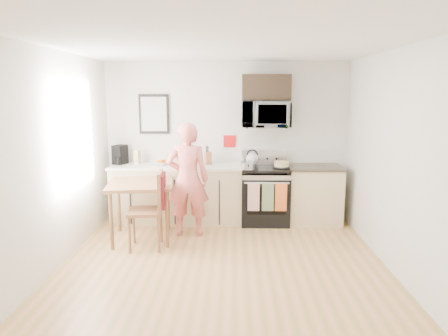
{
  "coord_description": "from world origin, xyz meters",
  "views": [
    {
      "loc": [
        0.13,
        -4.34,
        2.07
      ],
      "look_at": [
        -0.01,
        1.0,
        1.08
      ],
      "focal_mm": 32.0,
      "sensor_mm": 36.0,
      "label": 1
    }
  ],
  "objects_px": {
    "person": "(188,180)",
    "dining_table": "(141,189)",
    "cake": "(282,165)",
    "range": "(265,196)",
    "chair": "(156,199)",
    "microwave": "(266,114)"
  },
  "relations": [
    {
      "from": "person",
      "to": "dining_table",
      "type": "bearing_deg",
      "value": 16.81
    },
    {
      "from": "cake",
      "to": "range",
      "type": "bearing_deg",
      "value": 171.4
    },
    {
      "from": "cake",
      "to": "dining_table",
      "type": "bearing_deg",
      "value": -159.5
    },
    {
      "from": "person",
      "to": "chair",
      "type": "bearing_deg",
      "value": 54.27
    },
    {
      "from": "range",
      "to": "person",
      "type": "distance_m",
      "value": 1.39
    },
    {
      "from": "microwave",
      "to": "chair",
      "type": "bearing_deg",
      "value": -141.24
    },
    {
      "from": "person",
      "to": "microwave",
      "type": "bearing_deg",
      "value": -148.3
    },
    {
      "from": "chair",
      "to": "cake",
      "type": "distance_m",
      "value": 2.13
    },
    {
      "from": "cake",
      "to": "microwave",
      "type": "bearing_deg",
      "value": 150.86
    },
    {
      "from": "range",
      "to": "cake",
      "type": "bearing_deg",
      "value": -8.6
    },
    {
      "from": "person",
      "to": "dining_table",
      "type": "relative_size",
      "value": 1.88
    },
    {
      "from": "microwave",
      "to": "dining_table",
      "type": "bearing_deg",
      "value": -153.22
    },
    {
      "from": "chair",
      "to": "cake",
      "type": "height_order",
      "value": "chair"
    },
    {
      "from": "chair",
      "to": "dining_table",
      "type": "bearing_deg",
      "value": 125.7
    },
    {
      "from": "microwave",
      "to": "dining_table",
      "type": "xyz_separation_m",
      "value": [
        -1.83,
        -0.92,
        -1.02
      ]
    },
    {
      "from": "range",
      "to": "dining_table",
      "type": "distance_m",
      "value": 2.03
    },
    {
      "from": "range",
      "to": "microwave",
      "type": "xyz_separation_m",
      "value": [
        -0.0,
        0.1,
        1.32
      ]
    },
    {
      "from": "person",
      "to": "cake",
      "type": "height_order",
      "value": "person"
    },
    {
      "from": "microwave",
      "to": "chair",
      "type": "height_order",
      "value": "microwave"
    },
    {
      "from": "range",
      "to": "cake",
      "type": "xyz_separation_m",
      "value": [
        0.26,
        -0.04,
        0.53
      ]
    },
    {
      "from": "range",
      "to": "dining_table",
      "type": "relative_size",
      "value": 1.3
    },
    {
      "from": "range",
      "to": "dining_table",
      "type": "height_order",
      "value": "range"
    }
  ]
}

